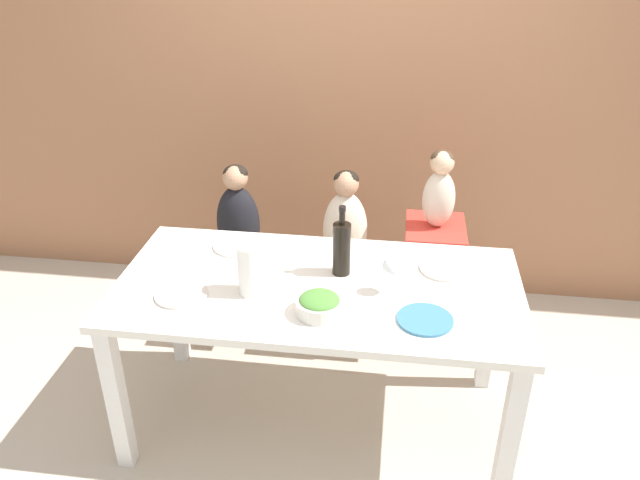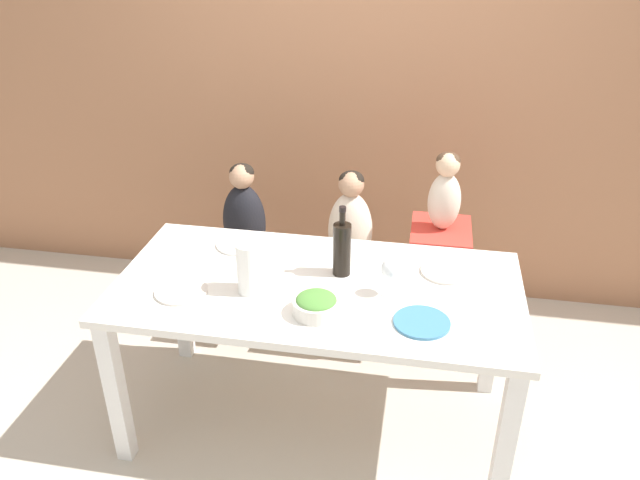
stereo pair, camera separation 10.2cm
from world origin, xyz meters
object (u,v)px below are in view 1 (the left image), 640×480
at_px(person_child_left, 238,216).
at_px(dinner_plate_back_left, 237,246).
at_px(person_baby_right, 440,188).
at_px(paper_towel_roll, 251,269).
at_px(chair_right_highchair, 433,254).
at_px(chair_far_center, 344,277).
at_px(wine_glass_near, 391,268).
at_px(wine_bottle, 342,247).
at_px(dinner_plate_back_right, 444,269).
at_px(dinner_plate_front_left, 182,294).
at_px(chair_far_left, 242,270).
at_px(salad_bowl_large, 319,304).
at_px(dinner_plate_front_right, 425,320).
at_px(person_child_center, 345,222).

relative_size(person_child_left, dinner_plate_back_left, 2.48).
height_order(person_baby_right, paper_towel_roll, person_baby_right).
relative_size(chair_right_highchair, person_baby_right, 1.82).
bearing_deg(chair_far_center, wine_glass_near, -70.25).
distance_m(wine_bottle, paper_towel_roll, 0.41).
relative_size(person_child_left, dinner_plate_back_right, 2.48).
distance_m(dinner_plate_front_left, dinner_plate_back_left, 0.46).
bearing_deg(person_baby_right, chair_far_left, -179.95).
bearing_deg(salad_bowl_large, wine_glass_near, 34.90).
xyz_separation_m(wine_glass_near, dinner_plate_front_right, (0.15, -0.19, -0.11)).
bearing_deg(dinner_plate_back_left, dinner_plate_front_left, -105.41).
bearing_deg(salad_bowl_large, dinner_plate_front_left, 175.26).
height_order(chair_right_highchair, salad_bowl_large, salad_bowl_large).
xyz_separation_m(wine_glass_near, dinner_plate_back_right, (0.24, 0.22, -0.11)).
bearing_deg(dinner_plate_front_left, salad_bowl_large, -4.74).
xyz_separation_m(person_child_left, wine_bottle, (0.62, -0.59, 0.17)).
relative_size(person_child_center, dinner_plate_back_right, 2.48).
height_order(chair_far_left, person_child_left, person_child_left).
bearing_deg(salad_bowl_large, dinner_plate_back_left, 133.47).
bearing_deg(wine_glass_near, dinner_plate_front_left, -170.70).
distance_m(chair_right_highchair, paper_towel_roll, 1.16).
bearing_deg(dinner_plate_front_right, wine_bottle, 138.81).
xyz_separation_m(paper_towel_roll, dinner_plate_back_right, (0.81, 0.30, -0.11)).
bearing_deg(person_baby_right, wine_bottle, -126.42).
height_order(chair_right_highchair, person_baby_right, person_baby_right).
bearing_deg(wine_glass_near, salad_bowl_large, -145.10).
bearing_deg(person_child_center, chair_far_center, -90.00).
relative_size(wine_bottle, paper_towel_roll, 1.44).
height_order(chair_far_center, wine_bottle, wine_bottle).
xyz_separation_m(person_child_center, dinner_plate_front_right, (0.40, -0.90, 0.05)).
bearing_deg(person_child_left, chair_far_left, -90.00).
relative_size(chair_far_center, chair_right_highchair, 0.63).
bearing_deg(dinner_plate_front_right, person_baby_right, 85.57).
xyz_separation_m(person_child_left, paper_towel_roll, (0.27, -0.79, 0.16)).
distance_m(chair_right_highchair, wine_bottle, 0.80).
distance_m(chair_far_left, chair_far_center, 0.58).
distance_m(chair_far_center, chair_right_highchair, 0.51).
relative_size(chair_right_highchair, person_child_left, 1.35).
bearing_deg(salad_bowl_large, chair_far_center, 89.17).
height_order(person_child_left, wine_bottle, wine_bottle).
relative_size(person_baby_right, dinner_plate_back_right, 1.84).
height_order(wine_glass_near, dinner_plate_front_left, wine_glass_near).
distance_m(chair_far_center, paper_towel_roll, 0.99).
bearing_deg(chair_right_highchair, wine_glass_near, -106.70).
bearing_deg(dinner_plate_front_right, dinner_plate_front_left, 177.39).
xyz_separation_m(chair_far_center, dinner_plate_front_right, (0.40, -0.90, 0.39)).
distance_m(wine_glass_near, dinner_plate_back_right, 0.34).
bearing_deg(person_child_center, dinner_plate_front_right, -65.98).
xyz_separation_m(chair_far_left, dinner_plate_front_left, (-0.02, -0.86, 0.39)).
relative_size(person_child_left, paper_towel_roll, 2.46).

